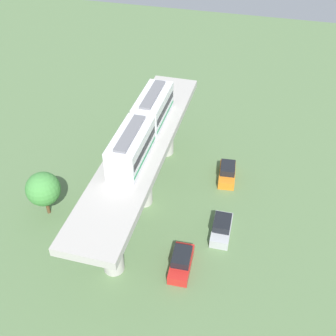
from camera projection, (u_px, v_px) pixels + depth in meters
ground_plane at (144, 201)px, 45.20m from camera, size 120.00×120.00×0.00m
viaduct at (142, 160)px, 41.46m from camera, size 5.20×28.00×7.76m
train at (143, 127)px, 39.83m from camera, size 2.64×13.55×3.24m
parked_car_orange at (227, 173)px, 47.75m from camera, size 2.22×4.36×1.76m
parked_car_silver at (222, 228)px, 41.27m from camera, size 1.91×4.25×1.76m
parked_car_red at (181, 262)px, 38.08m from camera, size 2.01×4.29×1.76m
tree_near_viaduct at (43, 189)px, 41.81m from camera, size 3.51×3.51×5.12m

